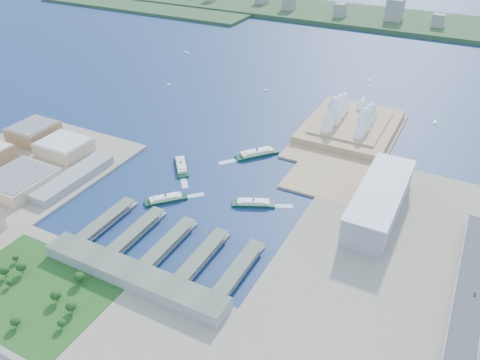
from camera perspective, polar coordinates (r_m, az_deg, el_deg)
The scene contains 22 objects.
ground at distance 559.25m, azimuth -5.36°, elevation -3.14°, with size 3000.00×3000.00×0.00m, color #0F2749.
south_land at distance 444.85m, azimuth -20.58°, elevation -16.92°, with size 720.00×180.00×3.00m, color gray.
east_land at distance 459.73m, azimuth 17.94°, elevation -14.25°, with size 240.00×500.00×3.00m, color gray.
peninsula at distance 729.03m, azimuth 13.04°, elevation 5.33°, with size 135.00×220.00×3.00m, color tan.
far_shore at distance 1416.53m, azimuth 17.42°, elevation 18.17°, with size 2200.00×260.00×12.00m, color #2D4926.
opera_house at distance 734.35m, azimuth 13.59°, elevation 8.11°, with size 134.00×180.00×58.00m, color white, non-canonical shape.
toaster_building at distance 551.90m, azimuth 16.62°, elevation -2.49°, with size 45.00×155.00×35.00m, color gray.
expressway at distance 449.28m, azimuth 25.52°, elevation -16.38°, with size 26.00×340.00×11.85m, color gray, non-canonical shape.
ferry_wharves at distance 501.98m, azimuth -8.62°, elevation -7.55°, with size 184.00×90.00×9.30m, color #4D5B45, non-canonical shape.
terminal_building at distance 464.96m, azimuth -12.87°, elevation -11.31°, with size 200.00×28.00×12.00m, color gray.
park at distance 482.92m, azimuth -24.14°, elevation -11.58°, with size 150.00×110.00×16.00m, color #194714, non-canonical shape.
far_skyline at distance 1390.13m, azimuth 17.46°, elevation 19.34°, with size 1900.00×140.00×55.00m, color gray, non-canonical shape.
ferry_a at distance 632.35m, azimuth -7.20°, elevation 1.90°, with size 13.99×54.95×10.39m, color #0D3420, non-canonical shape.
ferry_b at distance 656.35m, azimuth 2.08°, elevation 3.44°, with size 15.62×61.36×11.60m, color #0D3420, non-canonical shape.
ferry_c at distance 569.10m, azimuth -9.05°, elevation -2.14°, with size 13.02×51.16×9.67m, color #0D3420, non-canonical shape.
ferry_d at distance 555.31m, azimuth 1.66°, elevation -2.67°, with size 12.92×50.74×9.60m, color #0D3420, non-canonical shape.
boat_a at distance 915.04m, azimuth -8.68°, elevation 11.47°, with size 3.09×12.38×2.39m, color white, non-canonical shape.
boat_b at distance 877.97m, azimuth 3.06°, elevation 10.87°, with size 3.08×8.80×2.37m, color white, non-canonical shape.
boat_c at distance 814.88m, azimuth 22.67°, elevation 6.56°, with size 3.64×12.48×2.81m, color white, non-canonical shape.
boat_d at distance 1096.52m, azimuth -6.59°, elevation 15.20°, with size 3.93×17.95×3.03m, color white, non-canonical shape.
boat_e at distance 957.95m, azimuth 15.51°, elevation 11.64°, with size 3.32×10.42×2.56m, color white, non-canonical shape.
car_c at distance 476.14m, azimuth 26.70°, elevation -12.35°, with size 1.99×4.88×1.42m, color slate.
Camera 1 is at (256.06, -376.16, 325.10)m, focal length 35.00 mm.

